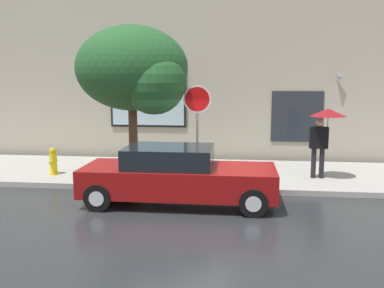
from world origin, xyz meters
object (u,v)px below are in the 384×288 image
(fire_hydrant, at_px, (53,161))
(street_tree, at_px, (136,71))
(parked_car, at_px, (177,176))
(pedestrian_with_umbrella, at_px, (325,123))
(stop_sign, at_px, (197,115))

(fire_hydrant, relative_size, street_tree, 0.19)
(parked_car, height_order, pedestrian_with_umbrella, pedestrian_with_umbrella)
(parked_car, bearing_deg, fire_hydrant, 153.26)
(fire_hydrant, relative_size, stop_sign, 0.30)
(pedestrian_with_umbrella, bearing_deg, parked_car, -147.73)
(pedestrian_with_umbrella, bearing_deg, stop_sign, -164.04)
(fire_hydrant, xyz_separation_m, street_tree, (2.77, -0.54, 2.67))
(parked_car, distance_m, pedestrian_with_umbrella, 4.78)
(stop_sign, bearing_deg, pedestrian_with_umbrella, 15.96)
(fire_hydrant, bearing_deg, parked_car, -26.74)
(parked_car, bearing_deg, street_tree, 131.31)
(street_tree, bearing_deg, pedestrian_with_umbrella, 10.30)
(pedestrian_with_umbrella, height_order, stop_sign, stop_sign)
(parked_car, relative_size, fire_hydrant, 5.66)
(parked_car, xyz_separation_m, street_tree, (-1.34, 1.53, 2.53))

